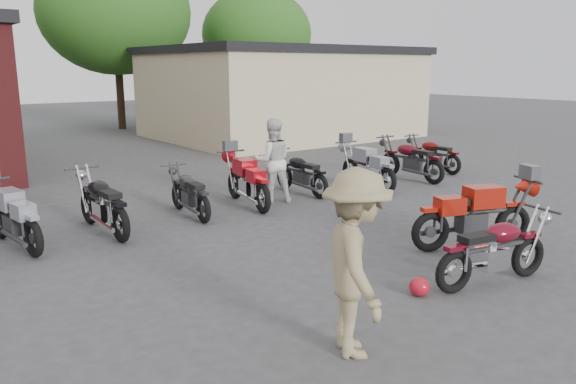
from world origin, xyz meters
TOP-DOWN VIEW (x-y plane):
  - ground at (0.00, 0.00)m, footprint 90.00×90.00m
  - stucco_building at (8.50, 15.00)m, footprint 10.00×8.00m
  - tree_2 at (4.00, 22.00)m, footprint 7.04×7.04m
  - tree_3 at (12.00, 22.00)m, footprint 6.08×6.08m
  - vintage_motorcycle at (0.65, -0.70)m, footprint 2.00×0.97m
  - sportbike at (1.83, 0.45)m, footprint 2.27×1.43m
  - helmet at (-0.50, -0.35)m, footprint 0.29×0.29m
  - person_light at (1.03, 5.15)m, footprint 1.11×1.01m
  - person_tan at (-2.23, -0.92)m, footprint 1.26×1.48m
  - row_bike_1 at (-4.30, 5.11)m, footprint 0.95×2.07m
  - row_bike_2 at (-2.82, 5.07)m, footprint 0.75×2.10m
  - row_bike_3 at (-1.01, 5.19)m, footprint 0.75×1.85m
  - row_bike_4 at (0.39, 5.20)m, footprint 1.04×2.18m
  - row_bike_5 at (2.07, 5.46)m, footprint 0.65×1.89m
  - row_bike_6 at (3.79, 4.95)m, footprint 0.93×2.11m
  - row_bike_7 at (5.45, 4.99)m, footprint 0.69×2.07m
  - row_bike_8 at (6.93, 5.44)m, footprint 0.68×1.88m

SIDE VIEW (x-z plane):
  - ground at x=0.00m, z-range 0.00..0.00m
  - helmet at x=-0.50m, z-range 0.00..0.26m
  - row_bike_3 at x=-1.01m, z-range 0.00..1.05m
  - row_bike_8 at x=6.93m, z-range 0.00..1.08m
  - row_bike_5 at x=2.07m, z-range 0.00..1.09m
  - vintage_motorcycle at x=0.65m, z-range 0.00..1.11m
  - row_bike_1 at x=-4.30m, z-range 0.00..1.16m
  - row_bike_6 at x=3.79m, z-range 0.00..1.18m
  - row_bike_7 at x=5.45m, z-range 0.00..1.20m
  - row_bike_2 at x=-2.82m, z-range 0.00..1.21m
  - row_bike_4 at x=0.39m, z-range 0.00..1.21m
  - sportbike at x=1.83m, z-range 0.00..1.25m
  - person_light at x=1.03m, z-range 0.00..1.86m
  - person_tan at x=-2.23m, z-range 0.00..1.98m
  - stucco_building at x=8.50m, z-range 0.00..3.50m
  - tree_3 at x=12.00m, z-range 0.00..7.60m
  - tree_2 at x=4.00m, z-range 0.00..8.80m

